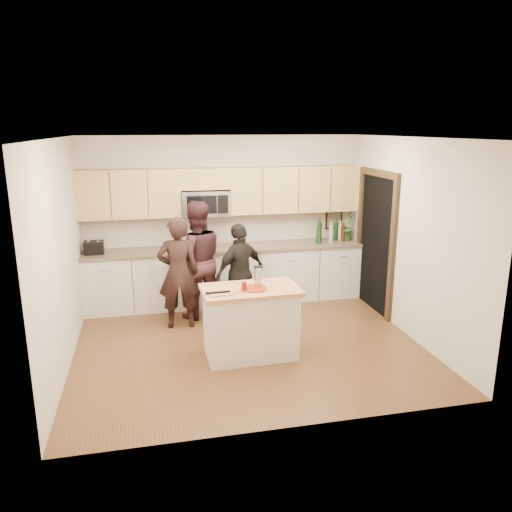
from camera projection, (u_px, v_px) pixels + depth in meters
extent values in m
plane|color=brown|center=(247.00, 343.00, 6.73)|extent=(4.50, 4.50, 0.00)
cube|color=beige|center=(223.00, 219.00, 8.28)|extent=(4.50, 0.02, 2.70)
cube|color=beige|center=(291.00, 296.00, 4.50)|extent=(4.50, 0.02, 2.70)
cube|color=beige|center=(61.00, 255.00, 5.91)|extent=(0.02, 4.00, 2.70)
cube|color=beige|center=(407.00, 238.00, 6.86)|extent=(0.02, 4.00, 2.70)
cube|color=white|center=(247.00, 138.00, 6.05)|extent=(4.50, 4.00, 0.02)
cube|color=beige|center=(227.00, 276.00, 8.21)|extent=(4.50, 0.62, 0.90)
cube|color=#796651|center=(226.00, 248.00, 8.08)|extent=(4.50, 0.66, 0.04)
cube|color=tan|center=(130.00, 194.00, 7.69)|extent=(1.55, 0.33, 0.75)
cube|color=tan|center=(294.00, 189.00, 8.24)|extent=(2.17, 0.33, 0.75)
cube|color=tan|center=(204.00, 178.00, 7.88)|extent=(0.78, 0.33, 0.33)
cube|color=silver|center=(205.00, 203.00, 7.95)|extent=(0.76, 0.40, 0.40)
cube|color=black|center=(202.00, 205.00, 7.74)|extent=(0.47, 0.01, 0.29)
cube|color=black|center=(223.00, 204.00, 7.81)|extent=(0.17, 0.01, 0.29)
cube|color=black|center=(376.00, 244.00, 7.78)|extent=(0.02, 1.05, 2.10)
cube|color=#312213|center=(392.00, 253.00, 7.23)|extent=(0.06, 0.10, 2.10)
cube|color=#312213|center=(360.00, 237.00, 8.32)|extent=(0.06, 0.10, 2.10)
cube|color=#312213|center=(379.00, 173.00, 7.50)|extent=(0.06, 1.25, 0.10)
cube|color=black|center=(334.00, 218.00, 8.69)|extent=(0.30, 0.03, 0.38)
cube|color=tan|center=(334.00, 218.00, 8.67)|extent=(0.24, 0.00, 0.32)
cube|color=white|center=(169.00, 270.00, 7.65)|extent=(0.34, 0.01, 0.48)
cube|color=white|center=(167.00, 250.00, 7.87)|extent=(0.34, 0.60, 0.01)
cube|color=beige|center=(250.00, 324.00, 6.27)|extent=(1.12, 0.68, 0.85)
cube|color=#BE804F|center=(250.00, 290.00, 6.15)|extent=(1.22, 0.74, 0.05)
cylinder|color=maroon|center=(254.00, 288.00, 6.11)|extent=(0.32, 0.32, 0.02)
cube|color=silver|center=(258.00, 277.00, 6.14)|extent=(0.08, 0.06, 0.24)
cube|color=black|center=(258.00, 267.00, 6.11)|extent=(0.10, 0.06, 0.02)
cylinder|color=maroon|center=(244.00, 286.00, 6.03)|extent=(0.06, 0.06, 0.11)
cube|color=#BE804F|center=(220.00, 293.00, 5.93)|extent=(0.28, 0.21, 0.02)
cube|color=black|center=(218.00, 292.00, 5.91)|extent=(0.30, 0.04, 0.02)
cube|color=silver|center=(235.00, 292.00, 5.93)|extent=(0.22, 0.03, 0.01)
cube|color=black|center=(94.00, 248.00, 7.61)|extent=(0.29, 0.21, 0.20)
cube|color=silver|center=(89.00, 241.00, 7.57)|extent=(0.03, 0.15, 0.00)
cube|color=silver|center=(98.00, 241.00, 7.60)|extent=(0.03, 0.15, 0.00)
cylinder|color=black|center=(319.00, 233.00, 8.32)|extent=(0.08, 0.08, 0.34)
cylinder|color=#341909|center=(319.00, 230.00, 8.46)|extent=(0.08, 0.08, 0.37)
cylinder|color=tan|center=(331.00, 232.00, 8.35)|extent=(0.07, 0.07, 0.35)
cylinder|color=black|center=(336.00, 230.00, 8.55)|extent=(0.07, 0.07, 0.36)
cylinder|color=#341909|center=(343.00, 232.00, 8.44)|extent=(0.08, 0.08, 0.32)
cylinder|color=tan|center=(340.00, 231.00, 8.51)|extent=(0.07, 0.07, 0.33)
cylinder|color=black|center=(319.00, 232.00, 8.25)|extent=(0.06, 0.06, 0.39)
imported|color=#2C6628|center=(348.00, 226.00, 8.49)|extent=(0.33, 0.30, 0.48)
imported|color=black|center=(178.00, 273.00, 7.10)|extent=(0.60, 0.40, 1.62)
imported|color=#31181B|center=(196.00, 260.00, 7.45)|extent=(0.93, 0.76, 1.79)
imported|color=black|center=(240.00, 273.00, 7.36)|extent=(0.93, 0.73, 1.48)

